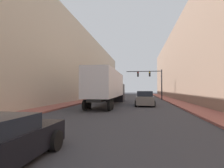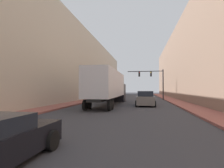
# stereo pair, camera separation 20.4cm
# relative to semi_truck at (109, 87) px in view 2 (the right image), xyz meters

# --- Properties ---
(sidewalk_right) EXTENTS (2.34, 80.00, 0.15)m
(sidewalk_right) POSITION_rel_semi_truck_xyz_m (8.94, 7.48, -2.17)
(sidewalk_right) COLOR #9E564C
(sidewalk_right) RESTS_ON ground
(sidewalk_left) EXTENTS (2.34, 80.00, 0.15)m
(sidewalk_left) POSITION_rel_semi_truck_xyz_m (-4.97, 7.48, -2.17)
(sidewalk_left) COLOR #9E564C
(sidewalk_left) RESTS_ON ground
(building_right) EXTENTS (6.00, 80.00, 13.69)m
(building_right) POSITION_rel_semi_truck_xyz_m (13.11, 7.48, 4.60)
(building_right) COLOR #997A66
(building_right) RESTS_ON ground
(building_left) EXTENTS (6.00, 80.00, 13.03)m
(building_left) POSITION_rel_semi_truck_xyz_m (-9.13, 7.48, 4.28)
(building_left) COLOR beige
(building_left) RESTS_ON ground
(semi_truck) EXTENTS (2.55, 14.27, 3.96)m
(semi_truck) POSITION_rel_semi_truck_xyz_m (0.00, 0.00, 0.00)
(semi_truck) COLOR silver
(semi_truck) RESTS_ON ground
(suv_car) EXTENTS (2.19, 4.91, 1.71)m
(suv_car) POSITION_rel_semi_truck_xyz_m (4.31, 0.10, -1.43)
(suv_car) COLOR slate
(suv_car) RESTS_ON ground
(traffic_signal_gantry) EXTENTS (6.47, 0.35, 5.51)m
(traffic_signal_gantry) POSITION_rel_semi_truck_xyz_m (5.98, 11.61, 1.62)
(traffic_signal_gantry) COLOR black
(traffic_signal_gantry) RESTS_ON ground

